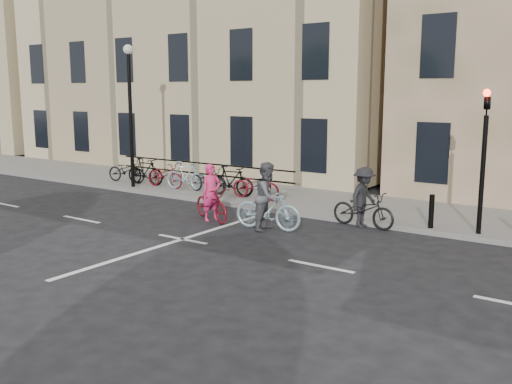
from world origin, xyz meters
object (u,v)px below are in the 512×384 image
Objects in this scene: traffic_light at (484,144)px; cyclist_grey at (268,203)px; cyclist_pink at (212,201)px; cyclist_dark at (363,204)px; lamp_post at (130,98)px.

traffic_light reaches higher than cyclist_grey.
cyclist_pink is 4.37m from cyclist_dark.
traffic_light is 3.51m from cyclist_dark.
lamp_post is 2.71× the size of cyclist_dark.
traffic_light is at bearing -0.27° from lamp_post.
cyclist_pink is at bearing 119.21° from cyclist_dark.
cyclist_dark is (4.00, 1.76, 0.09)m from cyclist_pink.
lamp_post is 10.13m from cyclist_dark.
traffic_light reaches higher than cyclist_dark.
cyclist_pink is (-6.98, -2.20, -1.88)m from traffic_light.
traffic_light is 12.74m from lamp_post.
lamp_post is at bearing 179.73° from traffic_light.
lamp_post is 6.80m from cyclist_pink.
lamp_post is 2.68× the size of cyclist_pink.
cyclist_dark is at bearing -2.95° from lamp_post.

